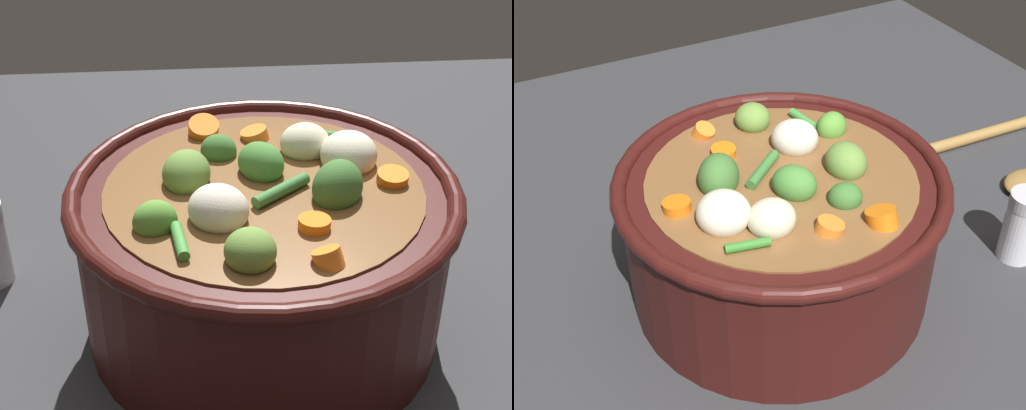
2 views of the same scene
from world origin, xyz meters
The scene contains 2 objects.
ground_plane centered at (0.00, 0.00, 0.00)m, with size 1.10×1.10×0.00m, color #2D2D30.
cooking_pot centered at (0.00, 0.00, 0.07)m, with size 0.30×0.30×0.16m.
Camera 1 is at (0.05, 0.49, 0.43)m, focal length 53.69 mm.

